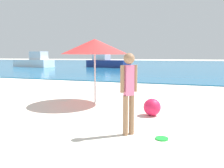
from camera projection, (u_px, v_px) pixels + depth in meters
name	position (u px, v px, depth m)	size (l,w,h in m)	color
water	(176.00, 64.00, 40.37)	(160.00, 60.00, 0.06)	#1E6B9E
person_standing	(129.00, 89.00, 4.21)	(0.27, 0.28, 1.54)	#936B4C
frisbee	(162.00, 139.00, 4.07)	(0.23, 0.23, 0.03)	green
boat_near	(34.00, 62.00, 29.80)	(6.15, 3.03, 2.00)	white
boat_far	(106.00, 62.00, 28.56)	(5.89, 3.25, 1.91)	navy
beach_ball	(152.00, 107.00, 5.65)	(0.43, 0.43, 0.43)	#E51E4C
beach_umbrella	(95.00, 47.00, 6.97)	(2.07, 2.07, 2.01)	#B7B7BC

